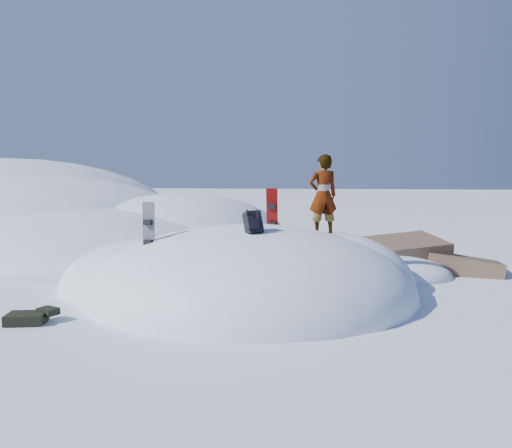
# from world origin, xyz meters

# --- Properties ---
(ground) EXTENTS (120.00, 120.00, 0.00)m
(ground) POSITION_xyz_m (0.00, 0.00, 0.00)
(ground) COLOR white
(ground) RESTS_ON ground
(snow_mound) EXTENTS (8.00, 6.00, 3.00)m
(snow_mound) POSITION_xyz_m (-0.17, 0.24, 0.00)
(snow_mound) COLOR white
(snow_mound) RESTS_ON ground
(snow_ridge) EXTENTS (21.50, 18.50, 6.40)m
(snow_ridge) POSITION_xyz_m (-10.43, 9.85, 0.00)
(snow_ridge) COLOR white
(snow_ridge) RESTS_ON ground
(rock_outcrop) EXTENTS (4.68, 4.41, 1.68)m
(rock_outcrop) POSITION_xyz_m (3.72, 3.01, 0.01)
(rock_outcrop) COLOR brown
(rock_outcrop) RESTS_ON ground
(snowboard_red) EXTENTS (0.26, 0.23, 1.33)m
(snowboard_red) POSITION_xyz_m (0.42, 0.60, 1.61)
(snowboard_red) COLOR #C00C0A
(snowboard_red) RESTS_ON snow_mound
(snowboard_dark) EXTENTS (0.26, 0.17, 1.35)m
(snowboard_dark) POSITION_xyz_m (-1.98, -0.63, 1.35)
(snowboard_dark) COLOR black
(snowboard_dark) RESTS_ON snow_mound
(backpack) EXTENTS (0.46, 0.51, 0.52)m
(backpack) POSITION_xyz_m (0.16, -0.75, 1.63)
(backpack) COLOR black
(backpack) RESTS_ON snow_mound
(gear_pile) EXTENTS (0.86, 0.66, 0.23)m
(gear_pile) POSITION_xyz_m (-3.55, -2.36, 0.11)
(gear_pile) COLOR black
(gear_pile) RESTS_ON ground
(person) EXTENTS (0.76, 0.61, 1.79)m
(person) POSITION_xyz_m (1.53, 0.85, 2.09)
(person) COLOR slate
(person) RESTS_ON snow_mound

